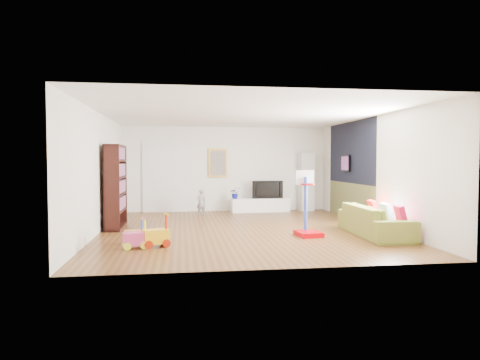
{
  "coord_description": "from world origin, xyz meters",
  "views": [
    {
      "loc": [
        -1.43,
        -9.93,
        1.62
      ],
      "look_at": [
        0.0,
        0.4,
        1.15
      ],
      "focal_mm": 32.0,
      "sensor_mm": 36.0,
      "label": 1
    }
  ],
  "objects": [
    {
      "name": "pillow_center",
      "position": [
        2.98,
        -1.24,
        0.52
      ],
      "size": [
        0.11,
        0.37,
        0.37
      ],
      "primitive_type": "cube",
      "rotation": [
        0.0,
        0.0,
        -0.04
      ],
      "color": "silver",
      "rests_on": "sofa"
    },
    {
      "name": "sofa",
      "position": [
        2.73,
        -1.23,
        0.33
      ],
      "size": [
        0.95,
        2.27,
        0.66
      ],
      "primitive_type": "imported",
      "rotation": [
        0.0,
        0.0,
        1.54
      ],
      "color": "olive",
      "rests_on": "ground"
    },
    {
      "name": "wall_back",
      "position": [
        0.0,
        3.75,
        1.35
      ],
      "size": [
        6.5,
        0.0,
        2.7
      ],
      "primitive_type": "cube",
      "color": "silver",
      "rests_on": "ground"
    },
    {
      "name": "painting_back",
      "position": [
        -0.25,
        3.71,
        1.55
      ],
      "size": [
        0.62,
        0.06,
        0.92
      ],
      "primitive_type": "cube",
      "color": "gold",
      "rests_on": "wall_back"
    },
    {
      "name": "navy_accent",
      "position": [
        3.23,
        1.4,
        1.85
      ],
      "size": [
        0.01,
        3.2,
        1.7
      ],
      "primitive_type": "cube",
      "color": "black",
      "rests_on": "wall_right"
    },
    {
      "name": "ride_on_yellow",
      "position": [
        -1.9,
        -1.83,
        0.31
      ],
      "size": [
        0.53,
        0.42,
        0.62
      ],
      "primitive_type": "cube",
      "rotation": [
        0.0,
        0.0,
        0.3
      ],
      "color": "yellow",
      "rests_on": "ground"
    },
    {
      "name": "pillow_right",
      "position": [
        2.98,
        -0.58,
        0.52
      ],
      "size": [
        0.13,
        0.38,
        0.37
      ],
      "primitive_type": "cube",
      "rotation": [
        0.0,
        0.0,
        -0.09
      ],
      "color": "red",
      "rests_on": "sofa"
    },
    {
      "name": "wall_left",
      "position": [
        -3.25,
        0.0,
        1.35
      ],
      "size": [
        0.0,
        7.5,
        2.7
      ],
      "primitive_type": "cube",
      "color": "silver",
      "rests_on": "ground"
    },
    {
      "name": "tall_cabinet",
      "position": [
        2.59,
        3.47,
        0.94
      ],
      "size": [
        0.46,
        0.46,
        1.87
      ],
      "primitive_type": "cube",
      "rotation": [
        0.0,
        0.0,
        0.05
      ],
      "color": "silver",
      "rests_on": "ground"
    },
    {
      "name": "olive_wainscot",
      "position": [
        3.23,
        1.4,
        0.5
      ],
      "size": [
        0.01,
        3.2,
        1.0
      ],
      "primitive_type": "cube",
      "color": "brown",
      "rests_on": "wall_right"
    },
    {
      "name": "tv",
      "position": [
        1.28,
        3.38,
        0.71
      ],
      "size": [
        0.98,
        0.16,
        0.56
      ],
      "primitive_type": "imported",
      "rotation": [
        0.0,
        0.0,
        -0.04
      ],
      "color": "black",
      "rests_on": "media_console"
    },
    {
      "name": "bookshelf",
      "position": [
        -2.99,
        0.65,
        1.0
      ],
      "size": [
        0.36,
        1.37,
        2.0
      ],
      "primitive_type": "cube",
      "rotation": [
        0.0,
        0.0,
        0.0
      ],
      "color": "black",
      "rests_on": "ground"
    },
    {
      "name": "vase_plant",
      "position": [
        0.25,
        3.3,
        0.61
      ],
      "size": [
        0.35,
        0.32,
        0.36
      ],
      "primitive_type": "imported",
      "rotation": [
        0.0,
        0.0,
        0.1
      ],
      "color": "navy",
      "rests_on": "media_console"
    },
    {
      "name": "media_console",
      "position": [
        1.05,
        3.34,
        0.21
      ],
      "size": [
        1.86,
        0.54,
        0.43
      ],
      "primitive_type": "cube",
      "rotation": [
        0.0,
        0.0,
        0.05
      ],
      "color": "white",
      "rests_on": "ground"
    },
    {
      "name": "ceiling",
      "position": [
        0.0,
        0.0,
        2.7
      ],
      "size": [
        6.5,
        7.5,
        0.0
      ],
      "primitive_type": "cube",
      "color": "white",
      "rests_on": "ground"
    },
    {
      "name": "doorway",
      "position": [
        -1.9,
        3.71,
        1.05
      ],
      "size": [
        1.45,
        0.06,
        2.1
      ],
      "primitive_type": "cube",
      "color": "white",
      "rests_on": "ground"
    },
    {
      "name": "wall_front",
      "position": [
        0.0,
        -3.75,
        1.35
      ],
      "size": [
        6.5,
        0.0,
        2.7
      ],
      "primitive_type": "cube",
      "color": "silver",
      "rests_on": "ground"
    },
    {
      "name": "wall_right",
      "position": [
        3.25,
        0.0,
        1.35
      ],
      "size": [
        0.0,
        7.5,
        2.7
      ],
      "primitive_type": "cube",
      "color": "white",
      "rests_on": "ground"
    },
    {
      "name": "artwork_right",
      "position": [
        3.17,
        1.6,
        1.55
      ],
      "size": [
        0.04,
        0.56,
        0.46
      ],
      "primitive_type": "cube",
      "color": "#7F3F8C",
      "rests_on": "wall_right"
    },
    {
      "name": "basketball_hoop",
      "position": [
        1.28,
        -1.11,
        0.71
      ],
      "size": [
        0.56,
        0.65,
        1.42
      ],
      "primitive_type": "cube",
      "rotation": [
        0.0,
        0.0,
        0.12
      ],
      "color": "#BE0008",
      "rests_on": "ground"
    },
    {
      "name": "floor",
      "position": [
        0.0,
        0.0,
        0.0
      ],
      "size": [
        6.5,
        7.5,
        0.0
      ],
      "primitive_type": "cube",
      "color": "brown",
      "rests_on": "ground"
    },
    {
      "name": "child",
      "position": [
        -0.85,
        2.64,
        0.39
      ],
      "size": [
        0.33,
        0.27,
        0.78
      ],
      "primitive_type": "imported",
      "rotation": [
        0.0,
        0.0,
        3.47
      ],
      "color": "gray",
      "rests_on": "ground"
    },
    {
      "name": "ride_on_orange",
      "position": [
        -2.35,
        -1.45,
        0.25
      ],
      "size": [
        0.4,
        0.28,
        0.49
      ],
      "primitive_type": "cube",
      "rotation": [
        0.0,
        0.0,
        0.14
      ],
      "color": "orange",
      "rests_on": "ground"
    },
    {
      "name": "pillow_left",
      "position": [
        2.96,
        -1.89,
        0.52
      ],
      "size": [
        0.18,
        0.42,
        0.4
      ],
      "primitive_type": "cube",
      "rotation": [
        0.0,
        0.0,
        -0.18
      ],
      "color": "#B90F3F",
      "rests_on": "sofa"
    },
    {
      "name": "ride_on_pink",
      "position": [
        -2.28,
        -1.92,
        0.28
      ],
      "size": [
        0.47,
        0.34,
        0.56
      ],
      "primitive_type": "cube",
      "rotation": [
        0.0,
        0.0,
        0.21
      ],
      "color": "#E5468E",
      "rests_on": "ground"
    }
  ]
}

